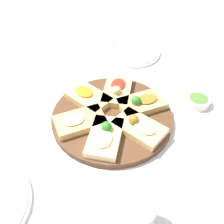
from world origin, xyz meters
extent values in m
plane|color=silver|center=(0.00, 0.00, 0.00)|extent=(3.00, 3.00, 0.00)
cylinder|color=#51331E|center=(0.00, 0.00, 0.01)|extent=(0.34, 0.34, 0.02)
cube|color=tan|center=(-0.09, 0.03, 0.03)|extent=(0.15, 0.12, 0.02)
ellipsoid|color=beige|center=(-0.10, 0.03, 0.04)|extent=(0.07, 0.06, 0.01)
cube|color=#E5C689|center=(-0.07, -0.06, 0.03)|extent=(0.15, 0.14, 0.02)
ellipsoid|color=beige|center=(-0.09, -0.07, 0.04)|extent=(0.07, 0.07, 0.01)
sphere|color=#2D7A28|center=(-0.06, -0.05, 0.05)|extent=(0.03, 0.03, 0.03)
cube|color=#DBB775|center=(0.02, -0.09, 0.03)|extent=(0.10, 0.14, 0.02)
ellipsoid|color=beige|center=(0.02, -0.11, 0.04)|extent=(0.05, 0.07, 0.01)
sphere|color=olive|center=(0.01, -0.07, 0.05)|extent=(0.03, 0.03, 0.03)
cube|color=tan|center=(0.09, -0.03, 0.03)|extent=(0.15, 0.12, 0.02)
ellipsoid|color=olive|center=(0.10, -0.04, 0.04)|extent=(0.07, 0.06, 0.01)
sphere|color=#2D7A28|center=(0.07, -0.02, 0.05)|extent=(0.03, 0.03, 0.03)
cube|color=#DBB775|center=(0.07, 0.06, 0.03)|extent=(0.15, 0.15, 0.02)
ellipsoid|color=red|center=(0.08, 0.07, 0.04)|extent=(0.07, 0.07, 0.01)
sphere|color=beige|center=(0.06, 0.05, 0.05)|extent=(0.03, 0.03, 0.03)
cube|color=#DBB775|center=(-0.01, 0.09, 0.03)|extent=(0.10, 0.14, 0.02)
ellipsoid|color=orange|center=(-0.02, 0.11, 0.04)|extent=(0.05, 0.07, 0.01)
cylinder|color=white|center=(0.29, 0.21, 0.01)|extent=(0.21, 0.21, 0.01)
torus|color=white|center=(0.29, 0.21, 0.01)|extent=(0.20, 0.20, 0.01)
cylinder|color=silver|center=(-0.16, -0.26, 0.04)|extent=(0.08, 0.08, 0.09)
cylinder|color=silver|center=(0.24, -0.12, 0.01)|extent=(0.07, 0.07, 0.02)
cylinder|color=#4C7A33|center=(0.24, -0.12, 0.02)|extent=(0.06, 0.06, 0.00)
camera|label=1|loc=(-0.34, -0.39, 0.54)|focal=42.00mm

